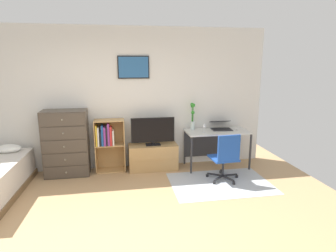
{
  "coord_description": "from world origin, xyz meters",
  "views": [
    {
      "loc": [
        0.14,
        -3.17,
        2.06
      ],
      "look_at": [
        0.97,
        1.5,
        1.0
      ],
      "focal_mm": 31.0,
      "sensor_mm": 36.0,
      "label": 1
    }
  ],
  "objects_px": {
    "dresser": "(66,143)",
    "laptop": "(221,126)",
    "desk": "(216,136)",
    "wine_glass": "(204,125)",
    "tv_stand": "(153,157)",
    "office_chair": "(226,156)",
    "television": "(153,131)",
    "bookshelf": "(108,141)",
    "computer_mouse": "(236,129)",
    "bamboo_vase": "(193,116)"
  },
  "relations": [
    {
      "from": "television",
      "to": "wine_glass",
      "type": "height_order",
      "value": "television"
    },
    {
      "from": "bookshelf",
      "to": "television",
      "type": "height_order",
      "value": "television"
    },
    {
      "from": "desk",
      "to": "office_chair",
      "type": "distance_m",
      "value": 0.82
    },
    {
      "from": "tv_stand",
      "to": "computer_mouse",
      "type": "height_order",
      "value": "computer_mouse"
    },
    {
      "from": "dresser",
      "to": "laptop",
      "type": "bearing_deg",
      "value": 1.02
    },
    {
      "from": "bamboo_vase",
      "to": "wine_glass",
      "type": "distance_m",
      "value": 0.34
    },
    {
      "from": "dresser",
      "to": "laptop",
      "type": "relative_size",
      "value": 2.72
    },
    {
      "from": "tv_stand",
      "to": "laptop",
      "type": "bearing_deg",
      "value": 1.58
    },
    {
      "from": "dresser",
      "to": "bookshelf",
      "type": "bearing_deg",
      "value": 4.85
    },
    {
      "from": "wine_glass",
      "to": "bookshelf",
      "type": "bearing_deg",
      "value": 172.75
    },
    {
      "from": "tv_stand",
      "to": "office_chair",
      "type": "height_order",
      "value": "office_chair"
    },
    {
      "from": "desk",
      "to": "bamboo_vase",
      "type": "bearing_deg",
      "value": 166.12
    },
    {
      "from": "tv_stand",
      "to": "bookshelf",
      "type": "bearing_deg",
      "value": 176.82
    },
    {
      "from": "desk",
      "to": "wine_glass",
      "type": "xyz_separation_m",
      "value": [
        -0.3,
        -0.16,
        0.27
      ]
    },
    {
      "from": "bookshelf",
      "to": "laptop",
      "type": "xyz_separation_m",
      "value": [
        2.23,
        -0.01,
        0.21
      ]
    },
    {
      "from": "dresser",
      "to": "computer_mouse",
      "type": "xyz_separation_m",
      "value": [
        3.24,
        -0.08,
        0.15
      ]
    },
    {
      "from": "tv_stand",
      "to": "laptop",
      "type": "relative_size",
      "value": 2.1
    },
    {
      "from": "bamboo_vase",
      "to": "wine_glass",
      "type": "xyz_separation_m",
      "value": [
        0.15,
        -0.28,
        -0.13
      ]
    },
    {
      "from": "tv_stand",
      "to": "wine_glass",
      "type": "xyz_separation_m",
      "value": [
        0.96,
        -0.18,
        0.63
      ]
    },
    {
      "from": "tv_stand",
      "to": "laptop",
      "type": "xyz_separation_m",
      "value": [
        1.37,
        0.04,
        0.56
      ]
    },
    {
      "from": "tv_stand",
      "to": "office_chair",
      "type": "xyz_separation_m",
      "value": [
        1.16,
        -0.82,
        0.21
      ]
    },
    {
      "from": "laptop",
      "to": "computer_mouse",
      "type": "distance_m",
      "value": 0.31
    },
    {
      "from": "bookshelf",
      "to": "wine_glass",
      "type": "bearing_deg",
      "value": -7.25
    },
    {
      "from": "bookshelf",
      "to": "wine_glass",
      "type": "xyz_separation_m",
      "value": [
        1.81,
        -0.23,
        0.28
      ]
    },
    {
      "from": "bookshelf",
      "to": "bamboo_vase",
      "type": "height_order",
      "value": "bamboo_vase"
    },
    {
      "from": "office_chair",
      "to": "wine_glass",
      "type": "height_order",
      "value": "wine_glass"
    },
    {
      "from": "dresser",
      "to": "tv_stand",
      "type": "xyz_separation_m",
      "value": [
        1.59,
        0.02,
        -0.36
      ]
    },
    {
      "from": "office_chair",
      "to": "bookshelf",
      "type": "bearing_deg",
      "value": 153.06
    },
    {
      "from": "bamboo_vase",
      "to": "computer_mouse",
      "type": "bearing_deg",
      "value": -12.61
    },
    {
      "from": "laptop",
      "to": "bamboo_vase",
      "type": "bearing_deg",
      "value": 178.39
    },
    {
      "from": "television",
      "to": "wine_glass",
      "type": "relative_size",
      "value": 4.6
    },
    {
      "from": "computer_mouse",
      "to": "wine_glass",
      "type": "xyz_separation_m",
      "value": [
        -0.69,
        -0.09,
        0.12
      ]
    },
    {
      "from": "television",
      "to": "office_chair",
      "type": "xyz_separation_m",
      "value": [
        1.16,
        -0.79,
        -0.3
      ]
    },
    {
      "from": "television",
      "to": "tv_stand",
      "type": "bearing_deg",
      "value": 90.0
    },
    {
      "from": "bamboo_vase",
      "to": "tv_stand",
      "type": "bearing_deg",
      "value": -173.4
    },
    {
      "from": "television",
      "to": "wine_glass",
      "type": "xyz_separation_m",
      "value": [
        0.96,
        -0.16,
        0.12
      ]
    },
    {
      "from": "wine_glass",
      "to": "tv_stand",
      "type": "bearing_deg",
      "value": 169.18
    },
    {
      "from": "office_chair",
      "to": "computer_mouse",
      "type": "xyz_separation_m",
      "value": [
        0.49,
        0.72,
        0.3
      ]
    },
    {
      "from": "bookshelf",
      "to": "computer_mouse",
      "type": "bearing_deg",
      "value": -3.29
    },
    {
      "from": "wine_glass",
      "to": "computer_mouse",
      "type": "bearing_deg",
      "value": 7.11
    },
    {
      "from": "bookshelf",
      "to": "bamboo_vase",
      "type": "bearing_deg",
      "value": 1.58
    },
    {
      "from": "television",
      "to": "computer_mouse",
      "type": "xyz_separation_m",
      "value": [
        1.65,
        -0.07,
        -0.0
      ]
    },
    {
      "from": "dresser",
      "to": "office_chair",
      "type": "xyz_separation_m",
      "value": [
        2.75,
        -0.8,
        -0.15
      ]
    },
    {
      "from": "television",
      "to": "laptop",
      "type": "height_order",
      "value": "television"
    },
    {
      "from": "bamboo_vase",
      "to": "desk",
      "type": "bearing_deg",
      "value": -13.88
    },
    {
      "from": "tv_stand",
      "to": "television",
      "type": "bearing_deg",
      "value": -90.0
    },
    {
      "from": "office_chair",
      "to": "computer_mouse",
      "type": "distance_m",
      "value": 0.92
    },
    {
      "from": "dresser",
      "to": "tv_stand",
      "type": "bearing_deg",
      "value": 0.54
    },
    {
      "from": "desk",
      "to": "wine_glass",
      "type": "height_order",
      "value": "wine_glass"
    },
    {
      "from": "tv_stand",
      "to": "computer_mouse",
      "type": "relative_size",
      "value": 8.96
    }
  ]
}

